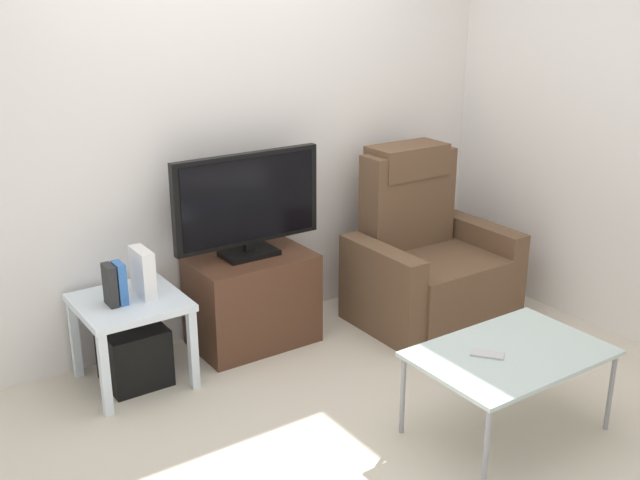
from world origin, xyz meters
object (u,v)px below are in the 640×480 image
at_px(game_console, 143,272).
at_px(cell_phone, 487,354).
at_px(book_leftmost, 110,285).
at_px(book_middle, 120,283).
at_px(recliner_armchair, 426,260).
at_px(coffee_table, 510,357).
at_px(tv_stand, 252,300).
at_px(television, 248,203).
at_px(side_table, 130,313).
at_px(subwoofer_box, 134,355).

bearing_deg(game_console, cell_phone, -52.76).
bearing_deg(book_leftmost, book_middle, 0.00).
distance_m(recliner_armchair, book_middle, 1.95).
bearing_deg(recliner_armchair, coffee_table, -107.81).
bearing_deg(tv_stand, game_console, -176.52).
xyz_separation_m(recliner_armchair, book_middle, (-1.93, 0.20, 0.22)).
height_order(tv_stand, recliner_armchair, recliner_armchair).
bearing_deg(book_leftmost, television, 5.95).
bearing_deg(television, coffee_table, -70.71).
bearing_deg(coffee_table, tv_stand, 109.52).
distance_m(side_table, cell_phone, 1.85).
bearing_deg(subwoofer_box, recliner_armchair, -6.61).
bearing_deg(side_table, television, 5.24).
bearing_deg(game_console, book_leftmost, -171.03).
bearing_deg(game_console, coffee_table, -50.59).
xyz_separation_m(recliner_armchair, coffee_table, (-0.59, -1.24, 0.03)).
height_order(game_console, cell_phone, game_console).
distance_m(television, coffee_table, 1.69).
bearing_deg(cell_phone, book_leftmost, 94.90).
height_order(recliner_armchair, coffee_table, recliner_armchair).
bearing_deg(game_console, book_middle, -167.73).
height_order(side_table, game_console, game_console).
bearing_deg(coffee_table, book_middle, 133.07).
relative_size(recliner_armchair, book_leftmost, 4.90).
xyz_separation_m(side_table, coffee_table, (1.30, -1.46, -0.01)).
distance_m(subwoofer_box, cell_phone, 1.87).
relative_size(tv_stand, coffee_table, 0.78).
xyz_separation_m(recliner_armchair, side_table, (-1.88, 0.22, 0.03)).
distance_m(tv_stand, cell_phone, 1.54).
relative_size(book_middle, cell_phone, 1.47).
xyz_separation_m(television, game_console, (-0.67, -0.06, -0.26)).
distance_m(television, book_middle, 0.86).
bearing_deg(cell_phone, side_table, 92.19).
xyz_separation_m(tv_stand, recliner_armchair, (1.12, -0.27, 0.10)).
bearing_deg(game_console, recliner_armchair, -7.25).
distance_m(television, subwoofer_box, 1.04).
bearing_deg(tv_stand, book_leftmost, -175.30).
relative_size(recliner_armchair, side_table, 2.00).
bearing_deg(tv_stand, recliner_armchair, -13.50).
bearing_deg(subwoofer_box, cell_phone, -50.35).
distance_m(television, cell_phone, 1.61).
xyz_separation_m(tv_stand, coffee_table, (0.54, -1.51, 0.13)).
relative_size(recliner_armchair, game_console, 4.20).
distance_m(subwoofer_box, game_console, 0.46).
height_order(book_middle, game_console, game_console).
distance_m(side_table, book_leftmost, 0.21).
relative_size(tv_stand, book_leftmost, 3.20).
distance_m(recliner_armchair, side_table, 1.90).
relative_size(side_table, cell_phone, 3.60).
distance_m(book_leftmost, book_middle, 0.05).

